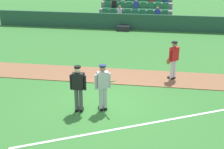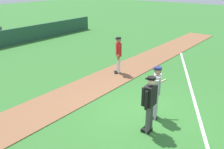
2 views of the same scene
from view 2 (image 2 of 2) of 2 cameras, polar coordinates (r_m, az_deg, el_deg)
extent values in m
plane|color=#33702D|center=(8.58, 7.09, -8.92)|extent=(80.00, 80.00, 0.00)
cube|color=brown|center=(10.16, -7.09, -3.82)|extent=(28.00, 1.89, 0.03)
cube|color=white|center=(10.86, 17.59, -3.07)|extent=(10.69, 5.64, 0.01)
cylinder|color=#B2B2B2|center=(8.13, 9.92, -7.25)|extent=(0.14, 0.14, 0.90)
cylinder|color=#B2B2B2|center=(8.28, 9.96, -6.73)|extent=(0.14, 0.14, 0.90)
cube|color=black|center=(8.33, 9.33, -9.64)|extent=(0.22, 0.29, 0.10)
cube|color=black|center=(8.47, 9.38, -9.10)|extent=(0.22, 0.29, 0.10)
cube|color=#B2B2B2|center=(7.88, 10.28, -2.17)|extent=(0.46, 0.37, 0.60)
cylinder|color=#B2B2B2|center=(7.67, 10.19, -3.24)|extent=(0.09, 0.09, 0.55)
cylinder|color=#B2B2B2|center=(8.13, 10.32, -1.81)|extent=(0.09, 0.09, 0.55)
sphere|color=#9E7051|center=(7.73, 10.48, 0.76)|extent=(0.22, 0.22, 0.22)
cylinder|color=#191E4C|center=(7.69, 10.53, 1.46)|extent=(0.23, 0.23, 0.06)
cube|color=#191E4C|center=(7.70, 9.78, 1.30)|extent=(0.21, 0.19, 0.02)
cylinder|color=tan|center=(8.17, 9.58, -2.41)|extent=(0.59, 0.62, 0.41)
cylinder|color=#4C4C4C|center=(7.39, 8.20, -10.25)|extent=(0.14, 0.14, 0.90)
cylinder|color=#4C4C4C|center=(7.52, 8.79, -9.72)|extent=(0.14, 0.14, 0.90)
cube|color=black|center=(7.63, 7.64, -12.69)|extent=(0.13, 0.26, 0.10)
cube|color=black|center=(7.75, 8.22, -12.14)|extent=(0.13, 0.26, 0.10)
cube|color=black|center=(7.10, 8.82, -4.79)|extent=(0.41, 0.23, 0.60)
cylinder|color=black|center=(6.92, 7.83, -5.90)|extent=(0.09, 0.09, 0.55)
cylinder|color=black|center=(7.33, 9.71, -4.43)|extent=(0.09, 0.09, 0.55)
sphere|color=beige|center=(6.93, 9.02, -1.58)|extent=(0.22, 0.22, 0.22)
cylinder|color=black|center=(6.89, 9.06, -0.81)|extent=(0.23, 0.23, 0.06)
cube|color=black|center=(6.94, 8.32, -0.86)|extent=(0.18, 0.13, 0.02)
cube|color=black|center=(7.15, 7.90, -4.53)|extent=(0.44, 0.09, 0.56)
cylinder|color=silver|center=(11.78, 1.54, 2.17)|extent=(0.14, 0.14, 0.90)
cylinder|color=silver|center=(11.93, 1.43, 2.41)|extent=(0.14, 0.14, 0.90)
cube|color=black|center=(11.90, 1.24, 0.34)|extent=(0.27, 0.27, 0.10)
cube|color=black|center=(12.05, 1.13, 0.60)|extent=(0.27, 0.27, 0.10)
cube|color=red|center=(11.63, 1.52, 5.79)|extent=(0.44, 0.44, 0.60)
cylinder|color=red|center=(11.41, 1.70, 5.22)|extent=(0.09, 0.09, 0.55)
cylinder|color=red|center=(11.88, 1.35, 5.87)|extent=(0.09, 0.09, 0.55)
sphere|color=#9E7051|center=(11.53, 1.54, 7.85)|extent=(0.22, 0.22, 0.22)
cylinder|color=black|center=(11.50, 1.54, 8.34)|extent=(0.23, 0.23, 0.06)
cube|color=black|center=(11.50, 1.04, 8.18)|extent=(0.21, 0.21, 0.02)
ellipsoid|color=brown|center=(11.45, 1.45, 3.98)|extent=(0.23, 0.23, 0.28)
camera|label=1|loc=(11.18, 81.61, 10.82)|focal=52.36mm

